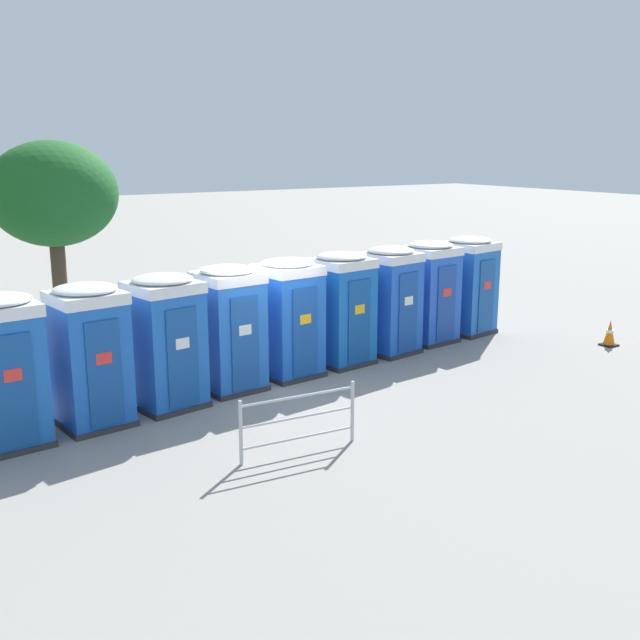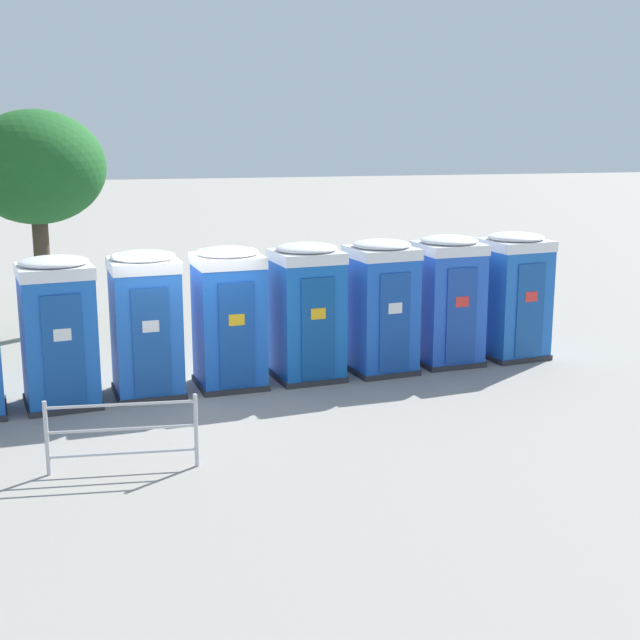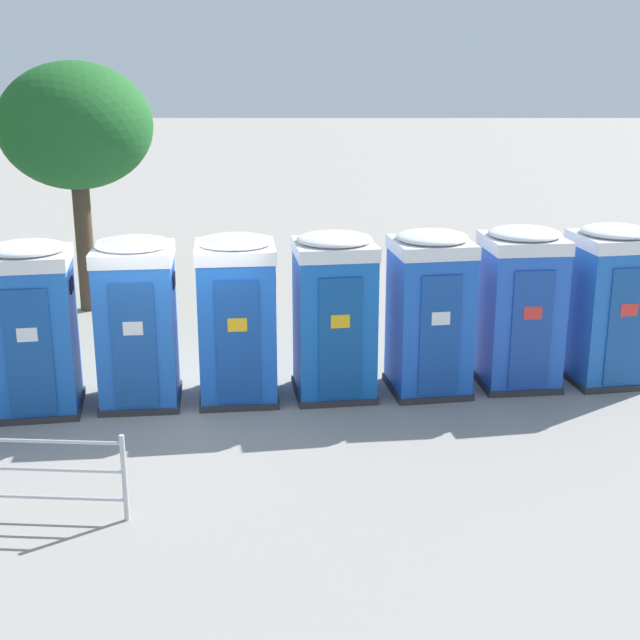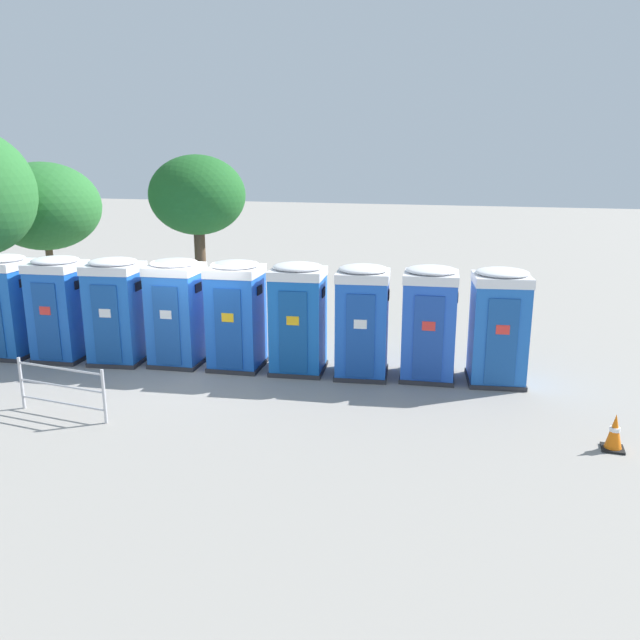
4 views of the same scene
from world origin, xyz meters
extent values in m
plane|color=gray|center=(0.00, 0.00, 0.00)|extent=(120.00, 120.00, 0.00)
cube|color=#2D2D33|center=(-2.20, -0.29, 0.05)|extent=(1.40, 1.39, 0.10)
cube|color=blue|center=(-2.20, -0.29, 1.15)|extent=(1.33, 1.32, 2.10)
cube|color=#154896|center=(-2.10, -0.87, 1.07)|extent=(0.63, 0.14, 1.85)
cube|color=white|center=(-2.09, -0.89, 1.35)|extent=(0.28, 0.06, 0.20)
cube|color=black|center=(-1.62, -0.19, 1.89)|extent=(0.08, 0.36, 0.20)
cube|color=white|center=(-2.20, -0.29, 2.30)|extent=(1.37, 1.36, 0.20)
ellipsoid|color=white|center=(-2.20, -0.29, 2.45)|extent=(1.30, 1.29, 0.18)
cube|color=#2D2D33|center=(-0.75, 0.01, 0.05)|extent=(1.29, 1.31, 0.10)
cube|color=blue|center=(-0.75, 0.01, 1.15)|extent=(1.23, 1.25, 2.10)
cube|color=#194C9F|center=(-0.69, -0.57, 1.07)|extent=(0.62, 0.09, 1.85)
cube|color=white|center=(-0.68, -0.59, 1.35)|extent=(0.28, 0.04, 0.20)
cube|color=black|center=(-0.18, 0.07, 1.89)|extent=(0.06, 0.36, 0.20)
cube|color=white|center=(-0.75, 0.01, 2.30)|extent=(1.27, 1.29, 0.20)
ellipsoid|color=white|center=(-0.75, 0.01, 2.45)|extent=(1.21, 1.23, 0.18)
cube|color=#2D2D33|center=(0.72, 0.18, 0.05)|extent=(1.31, 1.32, 0.10)
cube|color=blue|center=(0.72, 0.18, 1.15)|extent=(1.25, 1.25, 2.10)
cube|color=#15479F|center=(0.78, -0.40, 1.07)|extent=(0.62, 0.10, 1.85)
cube|color=yellow|center=(0.78, -0.42, 1.35)|extent=(0.28, 0.04, 0.20)
cube|color=black|center=(1.30, 0.24, 1.89)|extent=(0.06, 0.36, 0.20)
cube|color=white|center=(0.72, 0.18, 2.30)|extent=(1.29, 1.29, 0.20)
ellipsoid|color=white|center=(0.72, 0.18, 2.45)|extent=(1.22, 1.23, 0.18)
cube|color=#2D2D33|center=(2.19, 0.35, 0.05)|extent=(1.36, 1.35, 0.10)
cube|color=blue|center=(2.19, 0.35, 1.15)|extent=(1.30, 1.29, 2.10)
cube|color=#104894|center=(2.27, -0.23, 1.07)|extent=(0.63, 0.12, 1.85)
cube|color=yellow|center=(2.27, -0.25, 1.35)|extent=(0.28, 0.05, 0.20)
cube|color=black|center=(2.77, 0.43, 1.89)|extent=(0.07, 0.36, 0.20)
cube|color=white|center=(2.19, 0.35, 2.30)|extent=(1.33, 1.33, 0.20)
ellipsoid|color=white|center=(2.19, 0.35, 2.45)|extent=(1.27, 1.26, 0.18)
cube|color=#2D2D33|center=(3.66, 0.50, 0.05)|extent=(1.35, 1.37, 0.10)
cube|color=blue|center=(3.66, 0.50, 1.15)|extent=(1.29, 1.31, 2.10)
cube|color=#16459E|center=(3.75, -0.08, 1.07)|extent=(0.61, 0.13, 1.85)
cube|color=white|center=(3.75, -0.10, 1.35)|extent=(0.28, 0.05, 0.20)
cube|color=black|center=(4.22, 0.59, 1.89)|extent=(0.08, 0.36, 0.20)
cube|color=white|center=(3.66, 0.50, 2.30)|extent=(1.32, 1.34, 0.20)
ellipsoid|color=white|center=(3.66, 0.50, 2.45)|extent=(1.26, 1.28, 0.18)
cube|color=#2D2D33|center=(5.11, 0.79, 0.05)|extent=(1.32, 1.32, 0.10)
cube|color=blue|center=(5.11, 0.79, 1.15)|extent=(1.26, 1.26, 2.10)
cube|color=#1B44A2|center=(5.17, 0.21, 1.07)|extent=(0.63, 0.10, 1.85)
cube|color=red|center=(5.17, 0.19, 1.35)|extent=(0.28, 0.04, 0.20)
cube|color=black|center=(5.69, 0.85, 1.89)|extent=(0.06, 0.36, 0.20)
cube|color=white|center=(5.11, 0.79, 2.30)|extent=(1.29, 1.30, 0.20)
ellipsoid|color=white|center=(5.11, 0.79, 2.45)|extent=(1.23, 1.23, 0.18)
cube|color=#2D2D33|center=(6.58, 0.95, 0.05)|extent=(1.39, 1.39, 0.10)
cube|color=blue|center=(6.58, 0.95, 1.15)|extent=(1.32, 1.32, 2.10)
cube|color=#174B98|center=(6.68, 0.37, 1.07)|extent=(0.62, 0.14, 1.85)
cube|color=red|center=(6.68, 0.35, 1.35)|extent=(0.28, 0.06, 0.20)
cube|color=white|center=(6.58, 0.95, 2.30)|extent=(1.36, 1.36, 0.20)
ellipsoid|color=white|center=(6.58, 0.95, 2.45)|extent=(1.30, 1.29, 0.18)
cylinder|color=#4C3826|center=(-2.80, 5.06, 1.52)|extent=(0.35, 0.35, 3.05)
ellipsoid|color=#1E5B23|center=(-2.80, 5.06, 3.73)|extent=(3.00, 3.00, 2.46)
cylinder|color=#B7B7BC|center=(-0.23, -3.58, 0.53)|extent=(0.06, 0.06, 1.05)
cylinder|color=#B7B7BC|center=(-1.22, -3.51, 0.95)|extent=(2.00, 0.17, 0.04)
cylinder|color=#B7B7BC|center=(-1.22, -3.51, 0.60)|extent=(2.00, 0.17, 0.04)
cylinder|color=#B7B7BC|center=(-1.22, -3.51, 0.25)|extent=(2.00, 0.17, 0.04)
camera|label=1|loc=(-6.95, -13.22, 4.84)|focal=42.00mm
camera|label=2|loc=(-1.17, -15.34, 4.71)|focal=50.00mm
camera|label=3|loc=(1.97, -12.63, 5.12)|focal=50.00mm
camera|label=4|loc=(6.82, -12.66, 4.71)|focal=35.00mm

